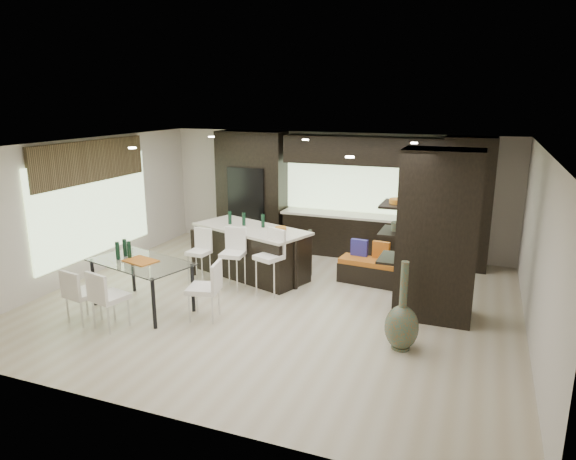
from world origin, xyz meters
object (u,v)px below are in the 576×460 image
at_px(floor_vase, 403,306).
at_px(chair_end, 204,293).
at_px(chair_far, 83,297).
at_px(stool_mid, 233,265).
at_px(chair_near, 110,301).
at_px(stool_right, 269,269).
at_px(bench, 371,271).
at_px(stool_left, 199,262).
at_px(dining_table, 142,285).
at_px(kitchen_island, 252,251).

xyz_separation_m(floor_vase, chair_end, (-3.10, -0.11, -0.21)).
bearing_deg(chair_end, chair_far, 102.31).
relative_size(stool_mid, chair_near, 1.07).
bearing_deg(chair_near, floor_vase, 25.93).
height_order(stool_right, chair_far, stool_right).
distance_m(stool_right, bench, 2.02).
bearing_deg(chair_end, bench, -52.01).
relative_size(stool_right, bench, 0.79).
distance_m(stool_left, floor_vase, 4.20).
distance_m(chair_near, chair_far, 0.54).
bearing_deg(floor_vase, chair_end, -178.03).
distance_m(stool_left, stool_mid, 0.73).
height_order(stool_left, chair_end, chair_end).
bearing_deg(dining_table, chair_end, 15.15).
height_order(stool_mid, dining_table, stool_mid).
bearing_deg(dining_table, bench, 52.96).
bearing_deg(stool_mid, chair_end, -89.36).
relative_size(stool_mid, bench, 0.75).
relative_size(kitchen_island, chair_far, 2.88).
bearing_deg(chair_end, stool_left, 21.12).
bearing_deg(stool_right, stool_left, -159.34).
bearing_deg(kitchen_island, stool_left, -112.96).
distance_m(stool_right, floor_vase, 2.84).
xyz_separation_m(stool_mid, chair_far, (-1.53, -2.14, -0.05)).
xyz_separation_m(stool_mid, bench, (2.32, 1.21, -0.23)).
height_order(kitchen_island, chair_near, kitchen_island).
distance_m(floor_vase, chair_far, 4.90).
xyz_separation_m(bench, chair_end, (-2.14, -2.57, 0.21)).
bearing_deg(stool_right, dining_table, -120.34).
xyz_separation_m(stool_right, chair_near, (-1.72, -2.14, -0.05)).
bearing_deg(floor_vase, stool_right, 154.04).
relative_size(kitchen_island, floor_vase, 1.83).
bearing_deg(bench, stool_left, -152.49).
distance_m(bench, chair_far, 5.11).
bearing_deg(kitchen_island, floor_vase, -12.82).
xyz_separation_m(dining_table, chair_far, (-0.54, -0.78, -0.00)).
bearing_deg(chair_far, kitchen_island, 73.28).
xyz_separation_m(bench, dining_table, (-3.31, -2.57, 0.18)).
bearing_deg(dining_table, kitchen_island, 80.46).
bearing_deg(floor_vase, kitchen_island, 147.82).
height_order(kitchen_island, chair_far, kitchen_island).
distance_m(floor_vase, chair_near, 4.37).
relative_size(bench, chair_end, 1.38).
bearing_deg(bench, stool_mid, -146.36).
relative_size(floor_vase, chair_far, 1.58).
height_order(bench, dining_table, dining_table).
bearing_deg(stool_mid, kitchen_island, 83.08).
bearing_deg(dining_table, chair_far, -109.22).
relative_size(kitchen_island, stool_left, 2.76).
height_order(floor_vase, dining_table, floor_vase).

